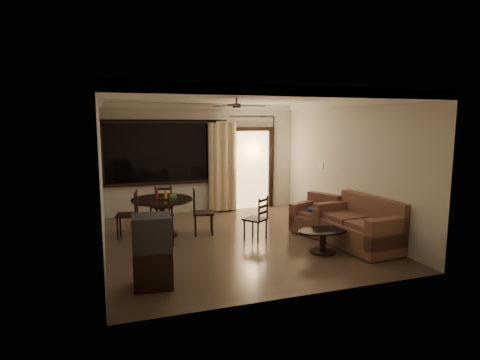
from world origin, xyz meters
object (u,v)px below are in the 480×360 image
object	(u,v)px
dining_chair_west	(128,223)
dining_chair_north	(164,214)
tv_cabinet	(153,251)
armchair	(317,217)
dining_table	(162,206)
dining_chair_south	(160,232)
dining_chair_east	(203,221)
coffee_table	(323,237)
sofa	(361,227)
side_chair	(256,227)

from	to	relation	value
dining_chair_west	dining_chair_north	distance (m)	1.03
dining_chair_north	tv_cabinet	size ratio (longest dim) A/B	0.91
armchair	dining_table	bearing A→B (deg)	142.41
dining_chair_south	tv_cabinet	distance (m)	1.79
dining_table	dining_chair_east	xyz separation A→B (m)	(0.82, -0.16, -0.33)
dining_chair_south	tv_cabinet	bearing A→B (deg)	-89.77
dining_chair_north	coffee_table	size ratio (longest dim) A/B	0.99
dining_chair_north	coffee_table	distance (m)	3.72
dining_chair_west	tv_cabinet	xyz separation A→B (m)	(0.19, -2.74, 0.24)
sofa	dining_chair_north	bearing A→B (deg)	135.85
dining_chair_north	tv_cabinet	xyz separation A→B (m)	(-0.64, -3.36, 0.24)
tv_cabinet	sofa	distance (m)	4.02
tv_cabinet	armchair	bearing A→B (deg)	30.31
dining_chair_east	coffee_table	distance (m)	2.58
dining_table	side_chair	size ratio (longest dim) A/B	1.40
tv_cabinet	armchair	world-z (taller)	tv_cabinet
armchair	coffee_table	bearing A→B (deg)	-137.36
dining_chair_west	dining_chair_north	world-z (taller)	same
armchair	sofa	bearing A→B (deg)	-96.31
tv_cabinet	coffee_table	xyz separation A→B (m)	(3.09, 0.55, -0.25)
tv_cabinet	coffee_table	distance (m)	3.14
armchair	coffee_table	distance (m)	1.33
dining_chair_north	tv_cabinet	bearing A→B (deg)	90.12
dining_chair_east	dining_chair_south	bearing A→B (deg)	135.70
dining_chair_east	side_chair	xyz separation A→B (m)	(0.90, -0.76, -0.02)
coffee_table	tv_cabinet	bearing A→B (deg)	-169.85
dining_chair_west	dining_chair_south	size ratio (longest dim) A/B	1.00
dining_chair_south	sofa	bearing A→B (deg)	-5.73
armchair	side_chair	bearing A→B (deg)	160.84
dining_chair_north	side_chair	bearing A→B (deg)	143.93
dining_table	armchair	bearing A→B (deg)	-14.72
dining_chair_north	sofa	size ratio (longest dim) A/B	0.53
dining_chair_east	coffee_table	size ratio (longest dim) A/B	0.99
coffee_table	side_chair	bearing A→B (deg)	127.95
dining_chair_north	dining_table	bearing A→B (deg)	90.11
dining_chair_east	dining_chair_south	size ratio (longest dim) A/B	1.00
dining_chair_south	sofa	distance (m)	3.80
dining_chair_west	coffee_table	bearing A→B (deg)	67.18
dining_chair_west	coffee_table	distance (m)	3.94
armchair	side_chair	size ratio (longest dim) A/B	1.16
dining_chair_west	side_chair	distance (m)	2.63
dining_chair_west	side_chair	world-z (taller)	dining_chair_west
dining_chair_north	sofa	distance (m)	4.28
dining_chair_west	tv_cabinet	size ratio (longest dim) A/B	0.91
dining_chair_north	dining_chair_south	bearing A→B (deg)	90.00
dining_chair_north	dining_chair_east	bearing A→B (deg)	136.76
dining_chair_west	dining_chair_south	world-z (taller)	same
dining_chair_west	dining_chair_east	xyz separation A→B (m)	(1.50, -0.32, 0.00)
coffee_table	dining_chair_east	bearing A→B (deg)	133.40
side_chair	dining_chair_south	bearing A→B (deg)	-39.69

